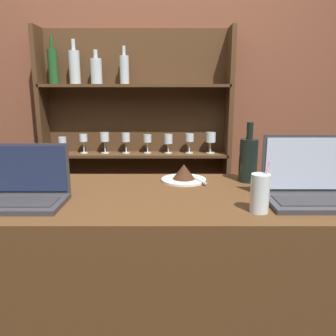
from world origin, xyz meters
The scene contains 8 objects.
bar_counter centered at (0.00, 0.33, 0.53)m, with size 1.77×0.67×1.06m.
back_wall centered at (0.00, 1.45, 1.35)m, with size 7.00×0.06×2.70m.
back_shelf centered at (-0.09, 1.37, 1.00)m, with size 1.31×0.18×1.89m.
laptop_near centered at (-0.39, 0.22, 1.11)m, with size 0.30×0.21×0.22m.
laptop_far centered at (0.68, 0.24, 1.12)m, with size 0.34×0.22×0.25m.
cake_plate centered at (0.22, 0.54, 1.09)m, with size 0.21×0.21×0.08m.
water_glass centered at (0.46, 0.13, 1.13)m, with size 0.06×0.06×0.18m.
wine_bottle_dark centered at (0.51, 0.53, 1.16)m, with size 0.08×0.08×0.27m.
Camera 1 is at (0.14, -0.94, 1.46)m, focal length 35.00 mm.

